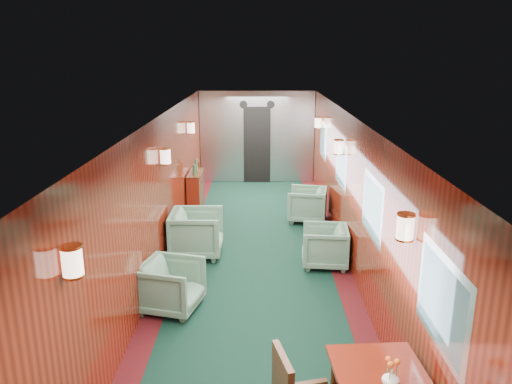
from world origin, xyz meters
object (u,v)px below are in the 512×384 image
armchair_left_far (197,233)px  armchair_left_near (171,286)px  credenza (196,190)px  armchair_right_far (307,205)px  armchair_right_near (325,246)px

armchair_left_far → armchair_left_near: bearing=176.6°
credenza → armchair_left_far: size_ratio=1.28×
credenza → armchair_right_far: (2.37, -0.77, -0.08)m
armchair_left_near → armchair_left_far: size_ratio=0.87×
armchair_left_near → armchair_left_far: armchair_left_far is taller
armchair_left_far → armchair_right_far: (2.04, 1.80, -0.05)m
credenza → armchair_right_far: size_ratio=1.46×
armchair_left_far → armchair_right_far: armchair_left_far is taller
armchair_left_near → armchair_left_far: (0.12, 1.87, 0.05)m
armchair_left_far → armchair_right_near: 2.16m
armchair_right_far → armchair_left_far: bearing=-38.6°
armchair_right_near → armchair_right_far: size_ratio=0.96×
armchair_left_far → armchair_right_near: (2.12, -0.42, -0.06)m
credenza → armchair_right_near: size_ratio=1.52×
armchair_left_near → armchair_left_far: 1.88m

